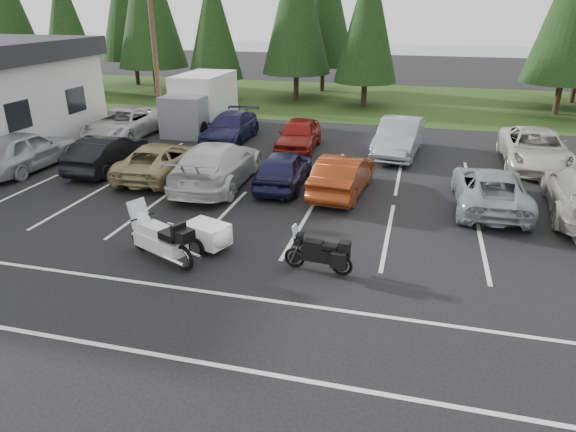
# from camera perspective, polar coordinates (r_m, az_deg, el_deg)

# --- Properties ---
(ground) EXTENTS (120.00, 120.00, 0.00)m
(ground) POSITION_cam_1_polar(r_m,az_deg,el_deg) (15.41, -1.18, -2.32)
(ground) COLOR black
(ground) RESTS_ON ground
(grass_strip) EXTENTS (80.00, 16.00, 0.01)m
(grass_strip) POSITION_cam_1_polar(r_m,az_deg,el_deg) (38.20, 8.79, 12.56)
(grass_strip) COLOR #1E3410
(grass_strip) RESTS_ON ground
(lake_water) EXTENTS (70.00, 50.00, 0.02)m
(lake_water) POSITION_cam_1_polar(r_m,az_deg,el_deg) (68.76, 15.25, 16.43)
(lake_water) COLOR slate
(lake_water) RESTS_ON ground
(utility_pole) EXTENTS (1.60, 0.26, 9.00)m
(utility_pole) POSITION_cam_1_polar(r_m,az_deg,el_deg) (29.01, -14.70, 18.37)
(utility_pole) COLOR #473321
(utility_pole) RESTS_ON ground
(box_truck) EXTENTS (2.40, 5.60, 2.90)m
(box_truck) POSITION_cam_1_polar(r_m,az_deg,el_deg) (28.95, -10.03, 12.23)
(box_truck) COLOR silver
(box_truck) RESTS_ON ground
(stall_markings) EXTENTS (32.00, 16.00, 0.01)m
(stall_markings) POSITION_cam_1_polar(r_m,az_deg,el_deg) (17.18, 0.62, 0.42)
(stall_markings) COLOR silver
(stall_markings) RESTS_ON ground
(conifer_0) EXTENTS (4.58, 4.58, 10.66)m
(conifer_0) POSITION_cam_1_polar(r_m,az_deg,el_deg) (48.00, -28.82, 19.72)
(conifer_0) COLOR #332316
(conifer_0) RESTS_ON ground
(conifer_1) EXTENTS (3.96, 3.96, 9.22)m
(conifer_1) POSITION_cam_1_polar(r_m,az_deg,el_deg) (43.22, -23.57, 19.40)
(conifer_1) COLOR #332316
(conifer_1) RESTS_ON ground
(conifer_3) EXTENTS (3.87, 3.87, 9.02)m
(conifer_3) POSITION_cam_1_polar(r_m,az_deg,el_deg) (37.69, -8.33, 20.52)
(conifer_3) COLOR #332316
(conifer_3) RESTS_ON ground
(conifer_4) EXTENTS (4.80, 4.80, 11.17)m
(conifer_4) POSITION_cam_1_polar(r_m,az_deg,el_deg) (37.40, 0.97, 22.65)
(conifer_4) COLOR #332316
(conifer_4) RESTS_ON ground
(conifer_5) EXTENTS (4.14, 4.14, 9.63)m
(conifer_5) POSITION_cam_1_polar(r_m,az_deg,el_deg) (35.27, 8.91, 20.95)
(conifer_5) COLOR #332316
(conifer_5) RESTS_ON ground
(car_near_0) EXTENTS (2.07, 4.94, 1.67)m
(car_near_0) POSITION_cam_1_polar(r_m,az_deg,el_deg) (24.10, -27.24, 6.51)
(car_near_0) COLOR #A9A9AD
(car_near_0) RESTS_ON ground
(car_near_1) EXTENTS (1.65, 4.46, 1.46)m
(car_near_1) POSITION_cam_1_polar(r_m,az_deg,el_deg) (22.75, -19.41, 6.64)
(car_near_1) COLOR black
(car_near_1) RESTS_ON ground
(car_near_2) EXTENTS (2.57, 5.06, 1.37)m
(car_near_2) POSITION_cam_1_polar(r_m,az_deg,el_deg) (21.24, -13.95, 6.06)
(car_near_2) COLOR #978758
(car_near_2) RESTS_ON ground
(car_near_3) EXTENTS (2.55, 5.84, 1.67)m
(car_near_3) POSITION_cam_1_polar(r_m,az_deg,el_deg) (19.77, -7.85, 5.76)
(car_near_3) COLOR silver
(car_near_3) RESTS_ON ground
(car_near_4) EXTENTS (1.78, 4.17, 1.40)m
(car_near_4) POSITION_cam_1_polar(r_m,az_deg,el_deg) (19.45, -0.49, 5.28)
(car_near_4) COLOR #17183A
(car_near_4) RESTS_ON ground
(car_near_5) EXTENTS (1.90, 4.50, 1.44)m
(car_near_5) POSITION_cam_1_polar(r_m,az_deg,el_deg) (18.80, 6.13, 4.60)
(car_near_5) COLOR maroon
(car_near_5) RESTS_ON ground
(car_near_6) EXTENTS (2.33, 4.97, 1.37)m
(car_near_6) POSITION_cam_1_polar(r_m,az_deg,el_deg) (18.66, 21.56, 2.85)
(car_near_6) COLOR gray
(car_near_6) RESTS_ON ground
(car_far_0) EXTENTS (2.60, 5.45, 1.50)m
(car_far_0) POSITION_cam_1_polar(r_m,az_deg,el_deg) (28.10, -17.80, 9.74)
(car_far_0) COLOR silver
(car_far_0) RESTS_ON ground
(car_far_1) EXTENTS (2.07, 4.88, 1.41)m
(car_far_1) POSITION_cam_1_polar(r_m,az_deg,el_deg) (26.28, -6.44, 9.73)
(car_far_1) COLOR #1A193E
(car_far_1) RESTS_ON ground
(car_far_2) EXTENTS (1.95, 4.41, 1.47)m
(car_far_2) POSITION_cam_1_polar(r_m,az_deg,el_deg) (24.50, 1.20, 9.01)
(car_far_2) COLOR maroon
(car_far_2) RESTS_ON ground
(car_far_3) EXTENTS (2.22, 5.11, 1.64)m
(car_far_3) POSITION_cam_1_polar(r_m,az_deg,el_deg) (24.24, 12.24, 8.55)
(car_far_3) COLOR gray
(car_far_3) RESTS_ON ground
(car_far_4) EXTENTS (2.65, 5.59, 1.54)m
(car_far_4) POSITION_cam_1_polar(r_m,az_deg,el_deg) (24.34, 25.76, 6.75)
(car_far_4) COLOR beige
(car_far_4) RESTS_ON ground
(touring_motorcycle) EXTENTS (2.93, 1.96, 1.56)m
(touring_motorcycle) POSITION_cam_1_polar(r_m,az_deg,el_deg) (14.13, -14.07, -1.95)
(touring_motorcycle) COLOR silver
(touring_motorcycle) RESTS_ON ground
(cargo_trailer) EXTENTS (1.97, 1.52, 0.81)m
(cargo_trailer) POSITION_cam_1_polar(r_m,az_deg,el_deg) (14.65, -8.97, -2.26)
(cargo_trailer) COLOR white
(cargo_trailer) RESTS_ON ground
(adventure_motorcycle) EXTENTS (2.10, 0.90, 1.24)m
(adventure_motorcycle) POSITION_cam_1_polar(r_m,az_deg,el_deg) (13.24, 3.37, -3.77)
(adventure_motorcycle) COLOR black
(adventure_motorcycle) RESTS_ON ground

